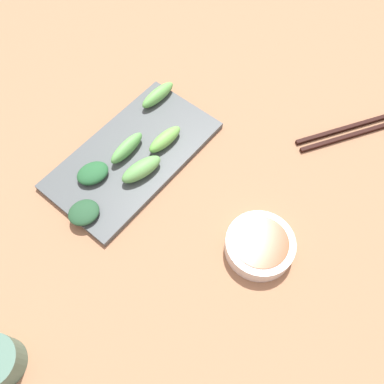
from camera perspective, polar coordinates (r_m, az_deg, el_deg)
tabletop at (r=0.73m, az=-2.63°, el=-0.91°), size 2.10×2.10×0.02m
sauce_bowl at (r=0.67m, az=9.64°, el=-7.51°), size 0.11×0.11×0.03m
serving_plate at (r=0.77m, az=-8.38°, el=5.26°), size 0.18×0.33×0.01m
broccoli_leafy_0 at (r=0.74m, az=-14.00°, el=2.62°), size 0.06×0.07×0.02m
broccoli_stalk_1 at (r=0.76m, az=-9.30°, el=6.23°), size 0.03×0.08×0.03m
broccoli_stalk_2 at (r=0.76m, az=-3.89°, el=7.52°), size 0.03×0.08×0.03m
broccoli_leafy_3 at (r=0.71m, az=-15.20°, el=-2.84°), size 0.06×0.07×0.02m
broccoli_stalk_4 at (r=0.83m, az=-4.90°, el=13.65°), size 0.03×0.09×0.03m
broccoli_stalk_5 at (r=0.73m, az=-7.25°, el=3.25°), size 0.05×0.09×0.03m
chopsticks at (r=0.86m, az=21.76°, el=8.07°), size 0.14×0.21×0.01m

